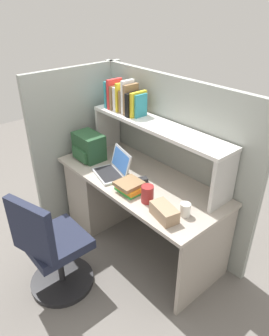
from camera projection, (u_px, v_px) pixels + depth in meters
ground_plane at (138, 242)px, 3.08m from camera, size 8.00×8.00×0.00m
desk at (113, 191)px, 3.13m from camera, size 1.60×0.70×0.73m
cubicle_partition_rear at (169, 160)px, 2.91m from camera, size 1.84×0.05×1.55m
cubicle_partition_left at (81, 144)px, 3.23m from camera, size 0.05×1.06×1.55m
overhead_hutch at (157, 135)px, 2.66m from camera, size 1.44×0.28×0.45m
reference_books_on_shelf at (125, 99)px, 2.82m from camera, size 0.42×0.19×0.30m
laptop at (113, 169)px, 2.76m from camera, size 0.36×0.32×0.22m
backpack at (88, 147)px, 2.99m from camera, size 0.30×0.23×0.25m
computer_mouse at (141, 180)px, 2.66m from camera, size 0.09×0.12×0.03m
paper_cup at (185, 209)px, 2.25m from camera, size 0.08×0.08×0.10m
tissue_box at (164, 212)px, 2.22m from camera, size 0.24×0.17×0.10m
snack_canister at (147, 194)px, 2.38m from camera, size 0.10×0.10×0.14m
desk_book_stack at (129, 186)px, 2.52m from camera, size 0.21×0.20×0.09m
office_chair at (52, 252)px, 2.42m from camera, size 0.52×0.54×0.93m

